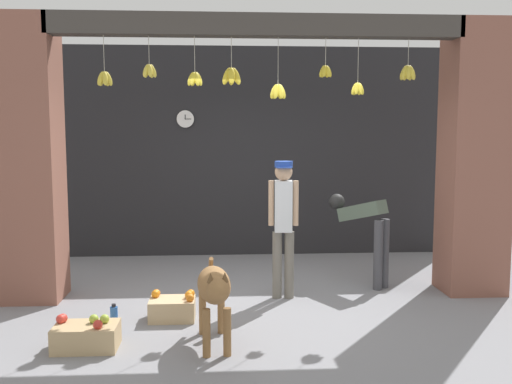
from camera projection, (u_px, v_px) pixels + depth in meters
ground_plane at (258, 302)px, 6.46m from camera, size 60.00×60.00×0.00m
shop_back_wall at (247, 152)px, 8.81m from camera, size 6.48×0.12×3.20m
shop_pillar_left at (28, 160)px, 6.42m from camera, size 0.70×0.60×3.20m
shop_pillar_right at (474, 159)px, 6.74m from camera, size 0.70×0.60×3.20m
storefront_awning at (258, 31)px, 6.25m from camera, size 4.58×0.27×0.93m
dog at (214, 289)px, 5.09m from camera, size 0.36×1.08×0.77m
shopkeeper at (283, 219)px, 6.52m from camera, size 0.34×0.27×1.59m
worker_stooping at (365, 226)px, 7.11m from camera, size 0.66×0.73×1.12m
fruit_crate_oranges at (173, 308)px, 5.87m from camera, size 0.46×0.34×0.29m
fruit_crate_apples at (86, 336)px, 5.08m from camera, size 0.56×0.36×0.30m
water_bottle at (114, 320)px, 5.44m from camera, size 0.07×0.07×0.29m
wall_clock at (185, 119)px, 8.62m from camera, size 0.28×0.03×0.28m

